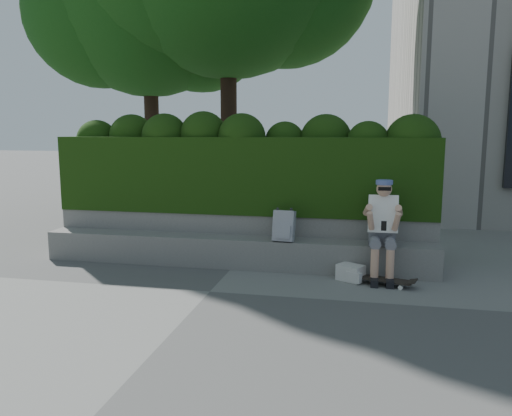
% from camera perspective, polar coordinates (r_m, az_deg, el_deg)
% --- Properties ---
extents(ground, '(80.00, 80.00, 0.00)m').
position_cam_1_polar(ground, '(6.53, -5.30, -9.49)').
color(ground, slate).
rests_on(ground, ground).
extents(bench_ledge, '(6.00, 0.45, 0.45)m').
position_cam_1_polar(bench_ledge, '(7.62, -2.57, -5.01)').
color(bench_ledge, gray).
rests_on(bench_ledge, ground).
extents(planter_wall, '(6.00, 0.50, 0.75)m').
position_cam_1_polar(planter_wall, '(8.04, -1.75, -3.18)').
color(planter_wall, gray).
rests_on(planter_wall, ground).
extents(hedge, '(6.00, 1.00, 1.20)m').
position_cam_1_polar(hedge, '(8.11, -1.41, 3.89)').
color(hedge, black).
rests_on(hedge, planter_wall).
extents(person, '(0.40, 0.76, 1.38)m').
position_cam_1_polar(person, '(7.12, 14.28, -1.94)').
color(person, slate).
rests_on(person, ground).
extents(skateboard, '(0.88, 0.45, 0.09)m').
position_cam_1_polar(skateboard, '(6.96, 13.94, -7.91)').
color(skateboard, black).
rests_on(skateboard, ground).
extents(backpack_plaid, '(0.32, 0.19, 0.45)m').
position_cam_1_polar(backpack_plaid, '(7.28, 3.22, -2.06)').
color(backpack_plaid, silver).
rests_on(backpack_plaid, bench_ledge).
extents(backpack_ground, '(0.42, 0.38, 0.22)m').
position_cam_1_polar(backpack_ground, '(7.06, 10.76, -7.27)').
color(backpack_ground, beige).
rests_on(backpack_ground, ground).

